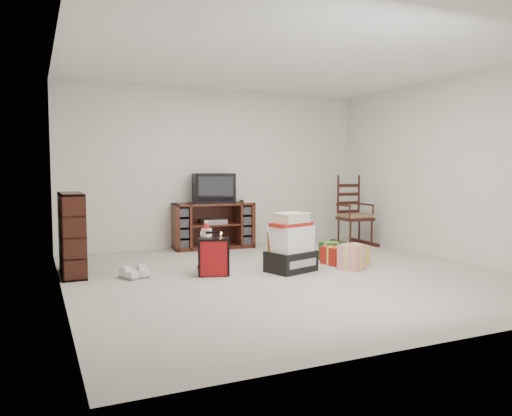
% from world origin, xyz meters
% --- Properties ---
extents(room, '(5.01, 5.01, 2.51)m').
position_xyz_m(room, '(0.00, 0.00, 1.25)').
color(room, '#BAB4AB').
rests_on(room, ground).
extents(tv_stand, '(1.28, 0.53, 0.72)m').
position_xyz_m(tv_stand, '(-0.16, 2.25, 0.36)').
color(tv_stand, '#441B13').
rests_on(tv_stand, floor).
extents(bookshelf, '(0.26, 0.79, 0.97)m').
position_xyz_m(bookshelf, '(-2.34, 1.03, 0.47)').
color(bookshelf, '#33140E').
rests_on(bookshelf, floor).
extents(rocking_chair, '(0.51, 0.81, 1.19)m').
position_xyz_m(rocking_chair, '(2.09, 1.69, 0.41)').
color(rocking_chair, '#33140E').
rests_on(rocking_chair, floor).
extents(gift_pile, '(0.65, 0.55, 0.70)m').
position_xyz_m(gift_pile, '(0.11, 0.17, 0.31)').
color(gift_pile, black).
rests_on(gift_pile, floor).
extents(red_suitcase, '(0.38, 0.27, 0.52)m').
position_xyz_m(red_suitcase, '(-0.83, 0.31, 0.22)').
color(red_suitcase, maroon).
rests_on(red_suitcase, floor).
extents(stocking, '(0.27, 0.12, 0.57)m').
position_xyz_m(stocking, '(-0.06, 0.23, 0.28)').
color(stocking, '#0D7D10').
rests_on(stocking, floor).
extents(teddy_bear, '(0.21, 0.19, 0.32)m').
position_xyz_m(teddy_bear, '(0.10, 0.16, 0.14)').
color(teddy_bear, brown).
rests_on(teddy_bear, floor).
extents(santa_figurine, '(0.31, 0.30, 0.64)m').
position_xyz_m(santa_figurine, '(0.50, 0.70, 0.25)').
color(santa_figurine, '#A5111A').
rests_on(santa_figurine, floor).
extents(mrs_claus_figurine, '(0.29, 0.28, 0.60)m').
position_xyz_m(mrs_claus_figurine, '(-0.82, 0.61, 0.23)').
color(mrs_claus_figurine, '#A5111A').
rests_on(mrs_claus_figurine, floor).
extents(sneaker_pair, '(0.34, 0.29, 0.10)m').
position_xyz_m(sneaker_pair, '(-1.69, 0.57, 0.05)').
color(sneaker_pair, silver).
rests_on(sneaker_pair, floor).
extents(gift_cluster, '(0.77, 0.87, 0.26)m').
position_xyz_m(gift_cluster, '(0.99, 0.33, 0.13)').
color(gift_cluster, '#A91C13').
rests_on(gift_cluster, floor).
extents(crt_television, '(0.70, 0.56, 0.46)m').
position_xyz_m(crt_television, '(-0.15, 2.25, 0.95)').
color(crt_television, black).
rests_on(crt_television, tv_stand).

